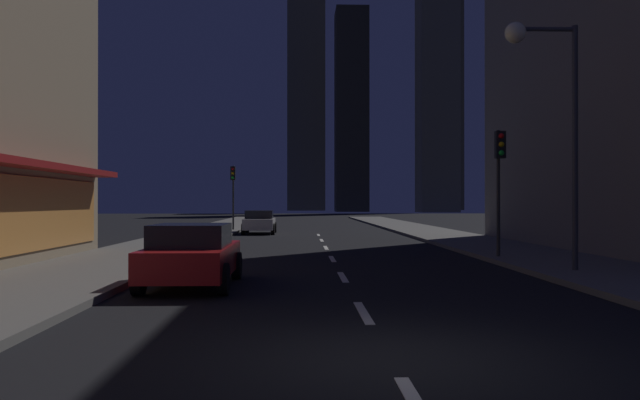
{
  "coord_description": "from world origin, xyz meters",
  "views": [
    {
      "loc": [
        -1.12,
        -7.77,
        1.95
      ],
      "look_at": [
        0.0,
        26.49,
        2.07
      ],
      "focal_mm": 35.06,
      "sensor_mm": 36.0,
      "label": 1
    }
  ],
  "objects_px": {
    "car_parked_near": "(192,255)",
    "car_parked_far": "(260,222)",
    "street_lamp_right": "(544,85)",
    "traffic_light_near_right": "(500,165)",
    "fire_hydrant_far_left": "(204,232)",
    "traffic_light_far_left": "(233,183)"
  },
  "relations": [
    {
      "from": "car_parked_near",
      "to": "car_parked_far",
      "type": "xyz_separation_m",
      "value": [
        0.0,
        24.23,
        0.0
      ]
    },
    {
      "from": "street_lamp_right",
      "to": "car_parked_far",
      "type": "bearing_deg",
      "value": 111.89
    },
    {
      "from": "traffic_light_far_left",
      "to": "street_lamp_right",
      "type": "distance_m",
      "value": 27.18
    },
    {
      "from": "traffic_light_far_left",
      "to": "car_parked_near",
      "type": "bearing_deg",
      "value": -85.93
    },
    {
      "from": "traffic_light_near_right",
      "to": "traffic_light_far_left",
      "type": "distance_m",
      "value": 23.48
    },
    {
      "from": "car_parked_near",
      "to": "traffic_light_near_right",
      "type": "xyz_separation_m",
      "value": [
        9.1,
        5.98,
        2.45
      ]
    },
    {
      "from": "car_parked_near",
      "to": "traffic_light_near_right",
      "type": "relative_size",
      "value": 1.01
    },
    {
      "from": "car_parked_far",
      "to": "traffic_light_near_right",
      "type": "relative_size",
      "value": 1.01
    },
    {
      "from": "car_parked_near",
      "to": "traffic_light_far_left",
      "type": "bearing_deg",
      "value": 94.07
    },
    {
      "from": "car_parked_near",
      "to": "street_lamp_right",
      "type": "height_order",
      "value": "street_lamp_right"
    },
    {
      "from": "traffic_light_near_right",
      "to": "car_parked_far",
      "type": "bearing_deg",
      "value": 116.5
    },
    {
      "from": "traffic_light_near_right",
      "to": "street_lamp_right",
      "type": "distance_m",
      "value": 4.5
    },
    {
      "from": "traffic_light_near_right",
      "to": "traffic_light_far_left",
      "type": "relative_size",
      "value": 1.0
    },
    {
      "from": "car_parked_near",
      "to": "fire_hydrant_far_left",
      "type": "xyz_separation_m",
      "value": [
        -2.3,
        16.9,
        -0.29
      ]
    },
    {
      "from": "traffic_light_far_left",
      "to": "fire_hydrant_far_left",
      "type": "bearing_deg",
      "value": -92.33
    },
    {
      "from": "traffic_light_far_left",
      "to": "street_lamp_right",
      "type": "bearing_deg",
      "value": -66.34
    },
    {
      "from": "fire_hydrant_far_left",
      "to": "traffic_light_far_left",
      "type": "xyz_separation_m",
      "value": [
        0.4,
        9.82,
        2.74
      ]
    },
    {
      "from": "car_parked_far",
      "to": "street_lamp_right",
      "type": "xyz_separation_m",
      "value": [
        8.98,
        -22.35,
        4.33
      ]
    },
    {
      "from": "traffic_light_near_right",
      "to": "traffic_light_far_left",
      "type": "xyz_separation_m",
      "value": [
        -11.0,
        20.74,
        0.0
      ]
    },
    {
      "from": "traffic_light_near_right",
      "to": "street_lamp_right",
      "type": "xyz_separation_m",
      "value": [
        -0.12,
        -4.09,
        1.87
      ]
    },
    {
      "from": "car_parked_far",
      "to": "street_lamp_right",
      "type": "height_order",
      "value": "street_lamp_right"
    },
    {
      "from": "fire_hydrant_far_left",
      "to": "car_parked_far",
      "type": "bearing_deg",
      "value": 72.59
    }
  ]
}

